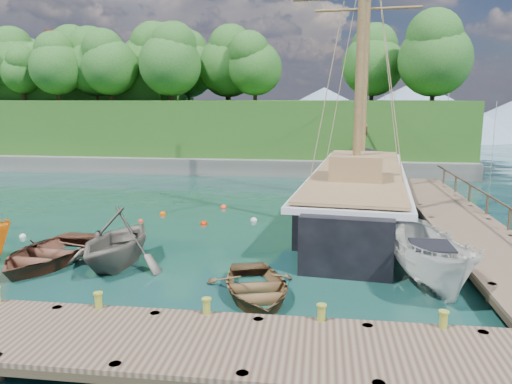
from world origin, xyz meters
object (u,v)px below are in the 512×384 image
at_px(rowboat_1, 118,266).
at_px(schooner, 358,196).
at_px(rowboat_2, 256,296).
at_px(cabin_boat_white, 429,286).
at_px(rowboat_0, 48,263).

bearing_deg(rowboat_1, schooner, 50.82).
relative_size(rowboat_1, rowboat_2, 1.07).
bearing_deg(cabin_boat_white, rowboat_0, 168.71).
bearing_deg(rowboat_0, cabin_boat_white, 2.36).
distance_m(rowboat_0, rowboat_1, 2.80).
xyz_separation_m(rowboat_1, rowboat_2, (5.53, -2.21, 0.00)).
bearing_deg(rowboat_2, cabin_boat_white, 0.22).
xyz_separation_m(rowboat_2, schooner, (3.94, 11.88, 1.06)).
height_order(rowboat_1, schooner, schooner).
height_order(rowboat_0, rowboat_1, rowboat_1).
distance_m(rowboat_0, rowboat_2, 8.62).
height_order(rowboat_0, cabin_boat_white, cabin_boat_white).
height_order(rowboat_0, rowboat_2, rowboat_0).
bearing_deg(schooner, cabin_boat_white, -74.17).
bearing_deg(rowboat_0, schooner, 42.78).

